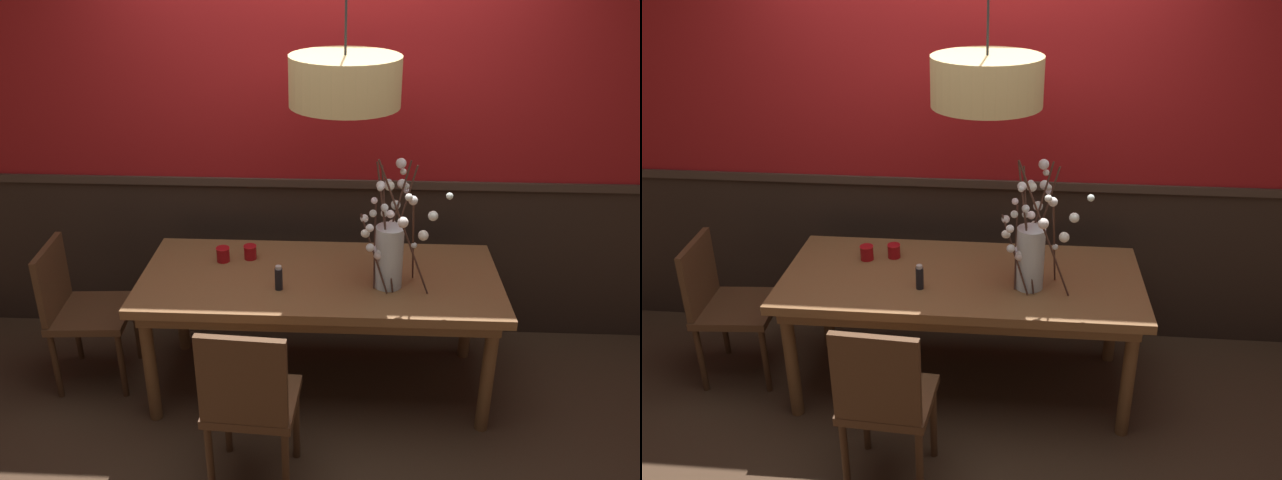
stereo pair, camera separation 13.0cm
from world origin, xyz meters
TOP-DOWN VIEW (x-y plane):
  - ground_plane at (0.00, 0.00)m, footprint 24.00×24.00m
  - back_wall at (0.00, 0.69)m, footprint 5.53×0.14m
  - dining_table at (0.00, 0.00)m, footprint 1.97×0.86m
  - chair_far_side_left at (-0.33, 0.86)m, footprint 0.45×0.43m
  - chair_far_side_right at (0.26, 0.83)m, footprint 0.46×0.45m
  - chair_head_west_end at (-1.39, 0.01)m, footprint 0.46×0.46m
  - chair_near_side_left at (-0.28, -0.82)m, footprint 0.44×0.41m
  - vase_with_blossoms at (0.37, -0.09)m, footprint 0.45×0.43m
  - candle_holder_nearer_center at (-0.41, 0.18)m, footprint 0.08×0.08m
  - candle_holder_nearer_edge at (-0.56, 0.14)m, footprint 0.08×0.08m
  - condiment_bottle at (-0.21, -0.16)m, footprint 0.04×0.04m
  - pendant_lamp at (0.12, 0.01)m, footprint 0.55×0.55m

SIDE VIEW (x-z plane):
  - ground_plane at x=0.00m, z-range 0.00..0.00m
  - chair_head_west_end at x=-1.39m, z-range 0.06..0.93m
  - chair_far_side_right at x=0.26m, z-range 0.06..0.94m
  - chair_far_side_left at x=-0.33m, z-range 0.06..0.98m
  - chair_near_side_left at x=-0.28m, z-range 0.06..1.00m
  - dining_table at x=0.00m, z-range 0.28..1.02m
  - candle_holder_nearer_center at x=-0.41m, z-range 0.74..0.82m
  - candle_holder_nearer_edge at x=-0.56m, z-range 0.74..0.82m
  - condiment_bottle at x=-0.21m, z-range 0.73..0.87m
  - vase_with_blossoms at x=0.37m, z-range 0.58..1.33m
  - back_wall at x=0.00m, z-range -0.01..2.65m
  - pendant_lamp at x=0.12m, z-range 1.31..2.29m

